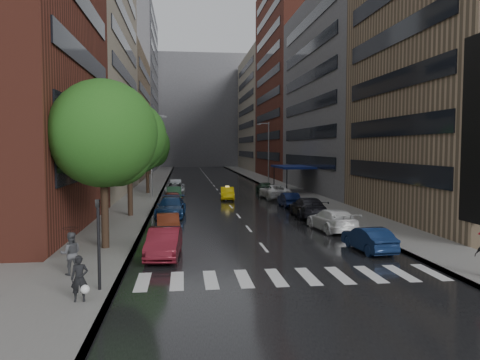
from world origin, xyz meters
The scene contains 20 objects.
ground centered at (0.00, 0.00, 0.00)m, with size 220.00×220.00×0.00m, color gray.
road centered at (0.00, 50.00, 0.01)m, with size 14.00×140.00×0.01m, color black.
sidewalk_left centered at (-9.00, 50.00, 0.07)m, with size 4.00×140.00×0.15m, color gray.
sidewalk_right centered at (9.00, 50.00, 0.07)m, with size 4.00×140.00×0.15m, color gray.
crosswalk centered at (0.20, -2.00, 0.01)m, with size 13.15×2.80×0.01m.
buildings_left centered at (-15.00, 58.79, 15.99)m, with size 8.00×108.00×38.00m.
buildings_right centered at (15.00, 56.70, 15.03)m, with size 8.05×109.10×36.00m.
building_far centered at (0.00, 118.00, 16.00)m, with size 40.00×14.00×32.00m, color slate.
tree_near centered at (-8.60, 4.31, 6.27)m, with size 5.74×5.74×9.16m.
tree_mid centered at (-8.60, 16.38, 6.36)m, with size 5.83×5.83×9.30m.
tree_far centered at (-8.60, 34.87, 5.83)m, with size 5.35×5.35×8.52m.
taxi centered at (0.24, 28.12, 0.66)m, with size 1.39×4.00×1.32m, color yellow.
parked_cars_left centered at (-5.40, 22.02, 0.73)m, with size 2.54×42.32×1.57m.
parked_cars_right centered at (5.40, 19.33, 0.74)m, with size 2.94×36.36×1.59m.
ped_bag_walker centered at (-8.03, -4.63, 0.93)m, with size 0.68×0.49×1.62m.
ped_black_umbrella centered at (-9.17, -1.01, 1.38)m, with size 1.01×0.98×2.09m.
traffic_light centered at (-7.60, -3.31, 2.23)m, with size 0.18×0.15×3.45m.
street_lamp_left centered at (-7.72, 30.00, 4.89)m, with size 1.74×0.22×9.00m.
street_lamp_right centered at (7.72, 45.00, 4.89)m, with size 1.74×0.22×9.00m.
awning centered at (8.98, 35.00, 3.13)m, with size 4.00×8.00×3.12m.
Camera 1 is at (-4.40, -21.27, 5.55)m, focal length 35.00 mm.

